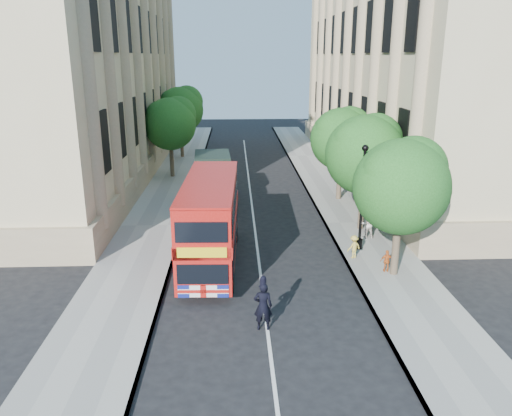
{
  "coord_description": "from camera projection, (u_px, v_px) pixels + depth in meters",
  "views": [
    {
      "loc": [
        -1.07,
        -16.7,
        9.21
      ],
      "look_at": [
        -0.09,
        5.92,
        2.3
      ],
      "focal_mm": 35.0,
      "sensor_mm": 36.0,
      "label": 1
    }
  ],
  "objects": [
    {
      "name": "double_decker_bus",
      "position": [
        211.0,
        220.0,
        22.5
      ],
      "size": [
        2.52,
        8.47,
        3.88
      ],
      "rotation": [
        0.0,
        0.0,
        -0.03
      ],
      "color": "#A8110B",
      "rests_on": "ground"
    },
    {
      "name": "police_constable",
      "position": [
        263.0,
        306.0,
        17.31
      ],
      "size": [
        0.67,
        0.46,
        1.79
      ],
      "primitive_type": "imported",
      "rotation": [
        0.0,
        0.0,
        3.1
      ],
      "color": "black",
      "rests_on": "ground"
    },
    {
      "name": "woman_pedestrian",
      "position": [
        367.0,
        224.0,
        25.88
      ],
      "size": [
        0.76,
        0.6,
        1.5
      ],
      "primitive_type": "imported",
      "rotation": [
        0.0,
        0.0,
        3.09
      ],
      "color": "beige",
      "rests_on": "pavement_right"
    },
    {
      "name": "tree_right_far",
      "position": [
        342.0,
        136.0,
        32.04
      ],
      "size": [
        4.0,
        4.0,
        6.15
      ],
      "color": "#473828",
      "rests_on": "ground"
    },
    {
      "name": "child_b",
      "position": [
        354.0,
        247.0,
        23.33
      ],
      "size": [
        0.82,
        0.68,
        1.1
      ],
      "primitive_type": "imported",
      "rotation": [
        0.0,
        0.0,
        3.6
      ],
      "color": "gold",
      "rests_on": "pavement_right"
    },
    {
      "name": "tree_left_far",
      "position": [
        170.0,
        121.0,
        38.2
      ],
      "size": [
        4.0,
        4.0,
        6.3
      ],
      "color": "#473828",
      "rests_on": "ground"
    },
    {
      "name": "pavement_right",
      "position": [
        355.0,
        223.0,
        28.47
      ],
      "size": [
        3.5,
        80.0,
        0.12
      ],
      "primitive_type": "cube",
      "color": "gray",
      "rests_on": "ground"
    },
    {
      "name": "pavement_left",
      "position": [
        152.0,
        226.0,
        27.99
      ],
      "size": [
        3.5,
        80.0,
        0.12
      ],
      "primitive_type": "cube",
      "color": "gray",
      "rests_on": "ground"
    },
    {
      "name": "tree_right_near",
      "position": [
        402.0,
        181.0,
        20.59
      ],
      "size": [
        4.0,
        4.0,
        6.08
      ],
      "color": "#473828",
      "rests_on": "ground"
    },
    {
      "name": "box_van",
      "position": [
        213.0,
        181.0,
        31.98
      ],
      "size": [
        2.54,
        5.62,
        3.15
      ],
      "rotation": [
        0.0,
        0.0,
        0.06
      ],
      "color": "black",
      "rests_on": "ground"
    },
    {
      "name": "child_a",
      "position": [
        387.0,
        261.0,
        21.83
      ],
      "size": [
        0.59,
        0.26,
        1.0
      ],
      "primitive_type": "imported",
      "rotation": [
        0.0,
        0.0,
        3.1
      ],
      "color": "#CE6024",
      "rests_on": "pavement_right"
    },
    {
      "name": "tree_right_mid",
      "position": [
        366.0,
        150.0,
        26.27
      ],
      "size": [
        4.2,
        4.2,
        6.37
      ],
      "color": "#473828",
      "rests_on": "ground"
    },
    {
      "name": "tree_left_back",
      "position": [
        181.0,
        107.0,
        45.76
      ],
      "size": [
        4.2,
        4.2,
        6.65
      ],
      "color": "#473828",
      "rests_on": "ground"
    },
    {
      "name": "building_left",
      "position": [
        68.0,
        59.0,
        38.42
      ],
      "size": [
        12.0,
        38.0,
        18.0
      ],
      "primitive_type": "cube",
      "color": "#C4B388",
      "rests_on": "ground"
    },
    {
      "name": "building_right",
      "position": [
        421.0,
        59.0,
        39.57
      ],
      "size": [
        12.0,
        38.0,
        18.0
      ],
      "primitive_type": "cube",
      "color": "#C4B388",
      "rests_on": "ground"
    },
    {
      "name": "ground",
      "position": [
        265.0,
        313.0,
        18.69
      ],
      "size": [
        120.0,
        120.0,
        0.0
      ],
      "primitive_type": "plane",
      "color": "black",
      "rests_on": "ground"
    },
    {
      "name": "lamp_post",
      "position": [
        362.0,
        202.0,
        23.9
      ],
      "size": [
        0.32,
        0.32,
        5.16
      ],
      "color": "black",
      "rests_on": "pavement_right"
    }
  ]
}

